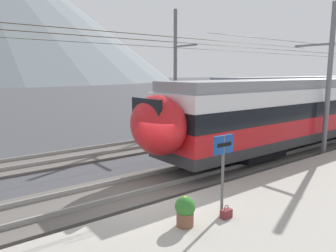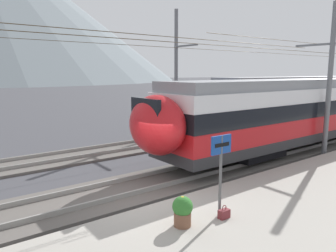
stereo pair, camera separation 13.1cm
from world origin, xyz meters
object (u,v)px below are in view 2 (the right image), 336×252
Objects in this scene: catenary_mast_far_side at (177,71)px; platform_sign at (221,157)px; catenary_mast_mid at (327,79)px; handbag_near_sign at (224,214)px; potted_plant_platform_edge at (183,210)px; train_near_platform at (328,106)px; train_far_track at (320,94)px.

catenary_mast_far_side reaches higher than platform_sign.
catenary_mast_far_side is 13.89m from platform_sign.
catenary_mast_mid is 10.57m from handbag_near_sign.
potted_plant_platform_edge is (-1.18, 0.33, 0.31)m from handbag_near_sign.
train_far_track is (9.83, 5.69, 0.00)m from train_near_platform.
train_far_track is 25.08m from handbag_near_sign.
catenary_mast_far_side is at bearing 56.24° from platform_sign.
train_near_platform is at bearing -149.95° from train_far_track.
train_far_track is 76.97× the size of handbag_near_sign.
train_near_platform is 4.23m from catenary_mast_mid.
handbag_near_sign is (-7.63, -11.57, -3.85)m from catenary_mast_far_side.
train_near_platform is 11.88× the size of platform_sign.
handbag_near_sign is (-0.02, -0.19, -1.52)m from platform_sign.
platform_sign is 6.08× the size of handbag_near_sign.
catenary_mast_mid reaches higher than train_far_track.
handbag_near_sign is at bearing -162.93° from train_near_platform.
train_far_track is 24.93m from platform_sign.
catenary_mast_far_side reaches higher than potted_plant_platform_edge.
train_far_track is at bearing 28.74° from catenary_mast_mid.
catenary_mast_mid reaches higher than train_near_platform.
potted_plant_platform_edge is at bearing -165.47° from train_near_platform.
catenary_mast_far_side is 115.89× the size of handbag_near_sign.
catenary_mast_mid is 115.89× the size of handbag_near_sign.
train_far_track is 12.66× the size of platform_sign.
train_far_track is 26.03m from potted_plant_platform_edge.
train_near_platform is at bearing 17.07° from handbag_near_sign.
train_near_platform is at bearing -53.39° from catenary_mast_far_side.
handbag_near_sign is 1.26m from potted_plant_platform_edge.
platform_sign is at bearing -123.76° from catenary_mast_far_side.
train_near_platform is 0.62× the size of catenary_mast_mid.
catenary_mast_far_side reaches higher than catenary_mast_mid.
potted_plant_platform_edge is at bearing -128.08° from catenary_mast_far_side.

